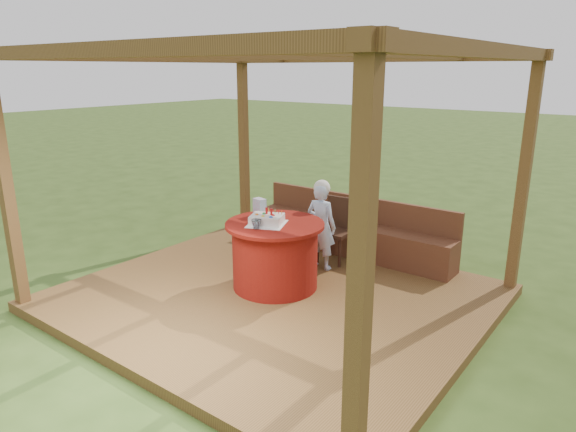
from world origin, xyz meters
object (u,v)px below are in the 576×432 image
Objects in this scene: chair at (337,227)px; bench at (351,235)px; birthday_cake at (267,220)px; gift_bag at (260,207)px; elderly_woman at (321,224)px; drinking_glass at (256,224)px; table at (275,255)px.

bench is at bearing 87.28° from chair.
birthday_cake is 0.37m from gift_bag.
elderly_woman is at bearing -91.19° from chair.
table is at bearing 85.51° from drinking_glass.
chair is 1.37m from birthday_cake.
elderly_woman is at bearing 71.88° from gift_bag.
drinking_glass reaches higher than table.
chair is (0.11, 1.21, 0.07)m from table.
bench reaches higher than table.
gift_bag is at bearing -111.97° from chair.
birthday_cake is 2.51× the size of gift_bag.
table is 1.22m from chair.
table is 0.54m from drinking_glass.
chair reaches higher than table.
birthday_cake reaches higher than chair.
gift_bag reaches higher than birthday_cake.
drinking_glass is at bearing -40.65° from gift_bag.
bench is 0.40m from chair.
bench is 1.95m from drinking_glass.
birthday_cake is 4.76× the size of drinking_glass.
bench is at bearing 88.09° from elderly_woman.
chair is (-0.02, -0.34, 0.21)m from bench.
drinking_glass reaches higher than bench.
chair is 3.99× the size of gift_bag.
table is 10.19× the size of drinking_glass.
bench is 2.59× the size of table.
birthday_cake is (-0.04, -0.10, 0.45)m from table.
bench is 3.49× the size of chair.
drinking_glass is at bearing -94.94° from chair.
birthday_cake is at bearing -113.67° from table.
birthday_cake is at bearing -23.61° from gift_bag.
birthday_cake is (-0.15, -1.31, 0.38)m from chair.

